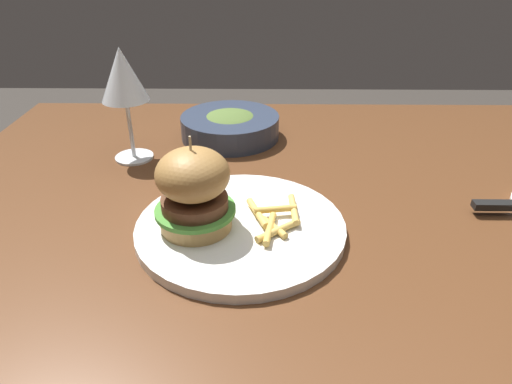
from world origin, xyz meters
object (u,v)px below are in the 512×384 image
main_plate (241,227)px  wine_glass (123,78)px  burger_sandwich (194,190)px  soup_bowl (230,126)px

main_plate → wine_glass: size_ratio=1.44×
main_plate → burger_sandwich: size_ratio=2.19×
main_plate → soup_bowl: (-0.03, 0.32, 0.02)m
main_plate → burger_sandwich: 0.08m
wine_glass → soup_bowl: wine_glass is taller
main_plate → soup_bowl: soup_bowl is taller
burger_sandwich → wine_glass: size_ratio=0.66×
main_plate → soup_bowl: bearing=96.0°
main_plate → burger_sandwich: burger_sandwich is taller
wine_glass → burger_sandwich: bearing=-59.1°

